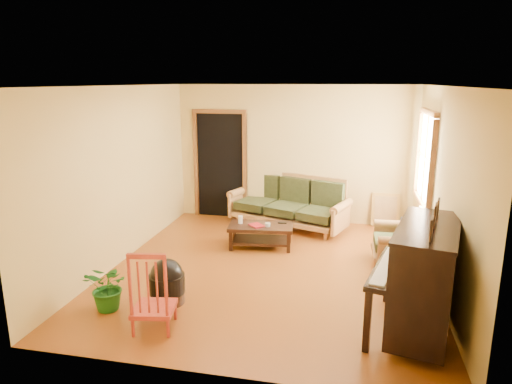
% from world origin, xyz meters
% --- Properties ---
extents(floor, '(5.00, 5.00, 0.00)m').
position_xyz_m(floor, '(0.00, 0.00, 0.00)').
color(floor, '#67300D').
rests_on(floor, ground).
extents(doorway, '(1.08, 0.16, 2.05)m').
position_xyz_m(doorway, '(-1.45, 2.48, 1.02)').
color(doorway, black).
rests_on(doorway, floor).
extents(window, '(0.12, 1.36, 1.46)m').
position_xyz_m(window, '(2.21, 1.30, 1.50)').
color(window, white).
rests_on(window, right_wall).
extents(sofa, '(2.38, 1.61, 0.94)m').
position_xyz_m(sofa, '(-0.03, 2.05, 0.47)').
color(sofa, '#9D6B39').
rests_on(sofa, floor).
extents(coffee_table, '(1.10, 0.68, 0.38)m').
position_xyz_m(coffee_table, '(-0.31, 0.90, 0.19)').
color(coffee_table, black).
rests_on(coffee_table, floor).
extents(armchair, '(0.82, 0.86, 0.84)m').
position_xyz_m(armchair, '(1.81, 0.59, 0.42)').
color(armchair, '#9D6B39').
rests_on(armchair, floor).
extents(piano, '(1.11, 1.53, 1.22)m').
position_xyz_m(piano, '(1.90, -1.35, 0.61)').
color(piano, black).
rests_on(piano, floor).
extents(footstool, '(0.57, 0.57, 0.42)m').
position_xyz_m(footstool, '(-1.05, -1.24, 0.21)').
color(footstool, black).
rests_on(footstool, floor).
extents(red_chair, '(0.52, 0.55, 0.94)m').
position_xyz_m(red_chair, '(-0.96, -1.84, 0.47)').
color(red_chair, maroon).
rests_on(red_chair, floor).
extents(leaning_frame, '(0.50, 0.11, 0.66)m').
position_xyz_m(leaning_frame, '(1.75, 2.42, 0.33)').
color(leaning_frame, gold).
rests_on(leaning_frame, floor).
extents(ceramic_crock, '(0.23, 0.23, 0.24)m').
position_xyz_m(ceramic_crock, '(2.11, 2.26, 0.12)').
color(ceramic_crock, '#303F92').
rests_on(ceramic_crock, floor).
extents(potted_plant, '(0.58, 0.52, 0.58)m').
position_xyz_m(potted_plant, '(-1.65, -1.56, 0.29)').
color(potted_plant, '#195A1A').
rests_on(potted_plant, floor).
extents(book, '(0.30, 0.30, 0.02)m').
position_xyz_m(book, '(-0.43, 0.74, 0.39)').
color(book, maroon).
rests_on(book, coffee_table).
extents(candle, '(0.08, 0.08, 0.13)m').
position_xyz_m(candle, '(-0.66, 0.91, 0.44)').
color(candle, silver).
rests_on(candle, coffee_table).
extents(glass_jar, '(0.11, 0.11, 0.06)m').
position_xyz_m(glass_jar, '(-0.19, 0.84, 0.41)').
color(glass_jar, silver).
rests_on(glass_jar, coffee_table).
extents(remote, '(0.15, 0.05, 0.01)m').
position_xyz_m(remote, '(0.02, 1.04, 0.39)').
color(remote, black).
rests_on(remote, coffee_table).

